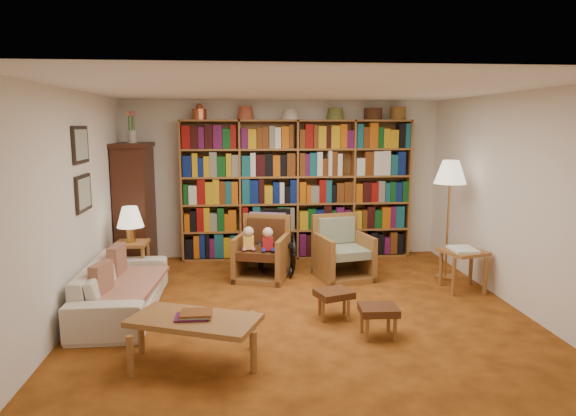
{
  "coord_description": "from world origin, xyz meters",
  "views": [
    {
      "loc": [
        -0.68,
        -5.7,
        2.12
      ],
      "look_at": [
        -0.1,
        0.6,
        1.09
      ],
      "focal_mm": 32.0,
      "sensor_mm": 36.0,
      "label": 1
    }
  ],
  "objects": [
    {
      "name": "armchair_leather",
      "position": [
        -0.41,
        1.3,
        0.36
      ],
      "size": [
        0.89,
        0.9,
        0.88
      ],
      "color": "olive",
      "rests_on": "floor"
    },
    {
      "name": "bookshelf",
      "position": [
        0.2,
        2.33,
        1.17
      ],
      "size": [
        3.6,
        0.3,
        2.42
      ],
      "color": "olive",
      "rests_on": "floor"
    },
    {
      "name": "wall_back",
      "position": [
        0.0,
        2.5,
        1.25
      ],
      "size": [
        5.0,
        0.0,
        5.0
      ],
      "primitive_type": "plane",
      "rotation": [
        1.57,
        0.0,
        0.0
      ],
      "color": "white",
      "rests_on": "floor"
    },
    {
      "name": "floor_lamp",
      "position": [
        2.15,
        1.01,
        1.42
      ],
      "size": [
        0.44,
        0.44,
        1.65
      ],
      "color": "#B47D39",
      "rests_on": "floor"
    },
    {
      "name": "framed_pictures",
      "position": [
        -2.48,
        0.3,
        1.62
      ],
      "size": [
        0.03,
        0.52,
        0.97
      ],
      "color": "black",
      "rests_on": "wall_left"
    },
    {
      "name": "armchair_sage",
      "position": [
        0.72,
        1.22,
        0.33
      ],
      "size": [
        0.85,
        0.86,
        0.86
      ],
      "color": "olive",
      "rests_on": "floor"
    },
    {
      "name": "table_lamp",
      "position": [
        -2.15,
        1.13,
        0.9
      ],
      "size": [
        0.35,
        0.35,
        0.48
      ],
      "color": "#B47D39",
      "rests_on": "side_table_lamp"
    },
    {
      "name": "sofa_throw",
      "position": [
        -2.0,
        0.08,
        0.3
      ],
      "size": [
        0.79,
        1.35,
        0.04
      ],
      "primitive_type": "cube",
      "rotation": [
        0.0,
        0.0,
        -0.08
      ],
      "color": "#C9B793",
      "rests_on": "sofa"
    },
    {
      "name": "sofa",
      "position": [
        -2.05,
        0.08,
        0.29
      ],
      "size": [
        1.97,
        0.79,
        0.57
      ],
      "primitive_type": "imported",
      "rotation": [
        0.0,
        0.0,
        1.58
      ],
      "color": "beige",
      "rests_on": "floor"
    },
    {
      "name": "side_table_papers",
      "position": [
        2.15,
        0.46,
        0.44
      ],
      "size": [
        0.61,
        0.61,
        0.56
      ],
      "color": "olive",
      "rests_on": "floor"
    },
    {
      "name": "wheelchair",
      "position": [
        -0.19,
        1.57,
        0.41
      ],
      "size": [
        0.52,
        0.72,
        0.9
      ],
      "color": "black",
      "rests_on": "floor"
    },
    {
      "name": "cushion_left",
      "position": [
        -2.18,
        0.43,
        0.45
      ],
      "size": [
        0.15,
        0.39,
        0.38
      ],
      "primitive_type": "cube",
      "rotation": [
        0.0,
        0.0,
        -0.08
      ],
      "color": "maroon",
      "rests_on": "sofa"
    },
    {
      "name": "floor",
      "position": [
        0.0,
        0.0,
        0.0
      ],
      "size": [
        5.0,
        5.0,
        0.0
      ],
      "primitive_type": "plane",
      "color": "#9F5218",
      "rests_on": "ground"
    },
    {
      "name": "coffee_table",
      "position": [
        -1.11,
        -1.28,
        0.37
      ],
      "size": [
        1.26,
        0.95,
        0.47
      ],
      "color": "olive",
      "rests_on": "floor"
    },
    {
      "name": "footstool_b",
      "position": [
        0.68,
        -0.88,
        0.26
      ],
      "size": [
        0.39,
        0.34,
        0.32
      ],
      "color": "#513015",
      "rests_on": "floor"
    },
    {
      "name": "footstool_a",
      "position": [
        0.32,
        -0.35,
        0.26
      ],
      "size": [
        0.46,
        0.43,
        0.32
      ],
      "color": "#513015",
      "rests_on": "floor"
    },
    {
      "name": "wall_front",
      "position": [
        0.0,
        -2.5,
        1.25
      ],
      "size": [
        5.0,
        0.0,
        5.0
      ],
      "primitive_type": "plane",
      "rotation": [
        -1.57,
        0.0,
        0.0
      ],
      "color": "white",
      "rests_on": "floor"
    },
    {
      "name": "curio_cabinet",
      "position": [
        -2.25,
        2.0,
        0.95
      ],
      "size": [
        0.5,
        0.95,
        2.4
      ],
      "color": "#3D1910",
      "rests_on": "floor"
    },
    {
      "name": "wall_right",
      "position": [
        2.5,
        0.0,
        1.25
      ],
      "size": [
        0.0,
        5.0,
        5.0
      ],
      "primitive_type": "plane",
      "rotation": [
        1.57,
        0.0,
        -1.57
      ],
      "color": "white",
      "rests_on": "floor"
    },
    {
      "name": "cushion_right",
      "position": [
        -2.18,
        -0.27,
        0.45
      ],
      "size": [
        0.18,
        0.37,
        0.36
      ],
      "primitive_type": "cube",
      "rotation": [
        0.0,
        0.0,
        -0.21
      ],
      "color": "maroon",
      "rests_on": "sofa"
    },
    {
      "name": "ceiling",
      "position": [
        0.0,
        0.0,
        2.5
      ],
      "size": [
        5.0,
        5.0,
        0.0
      ],
      "primitive_type": "plane",
      "rotation": [
        3.14,
        0.0,
        0.0
      ],
      "color": "white",
      "rests_on": "wall_back"
    },
    {
      "name": "side_table_lamp",
      "position": [
        -2.15,
        1.13,
        0.43
      ],
      "size": [
        0.44,
        0.44,
        0.58
      ],
      "color": "olive",
      "rests_on": "floor"
    },
    {
      "name": "wall_left",
      "position": [
        -2.5,
        0.0,
        1.25
      ],
      "size": [
        0.0,
        5.0,
        5.0
      ],
      "primitive_type": "plane",
      "rotation": [
        1.57,
        0.0,
        1.57
      ],
      "color": "white",
      "rests_on": "floor"
    }
  ]
}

